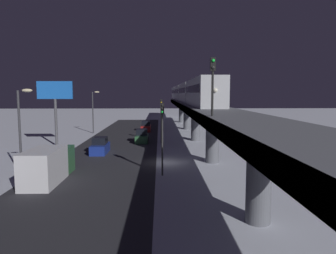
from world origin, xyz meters
The scene contains 14 objects.
ground_plane centered at (0.00, 0.00, 0.00)m, with size 240.00×240.00×0.00m, color silver.
avenue_asphalt centered at (6.16, 0.00, 0.00)m, with size 11.00×108.29×0.01m, color #28282D.
elevated_railway centered at (-5.13, 0.00, 4.92)m, with size 5.00×108.29×5.68m.
subway_train centered at (-5.23, -35.65, 7.46)m, with size 2.94×74.07×3.40m.
rail_signal centered at (-3.36, 10.74, 8.41)m, with size 0.36×0.41×4.00m.
sedan_green centered at (2.96, -14.05, 0.78)m, with size 1.91×4.21×1.97m.
sedan_blue centered at (7.56, -5.50, 0.80)m, with size 1.80×4.18×1.97m.
sedan_red centered at (2.96, -27.99, 0.80)m, with size 1.80×4.67×1.97m.
box_truck centered at (9.56, 6.55, 1.35)m, with size 2.40×7.40×2.80m.
traffic_light_near centered at (0.06, 5.19, 4.20)m, with size 0.32×0.44×6.40m.
traffic_light_mid centered at (0.06, -13.44, 4.20)m, with size 0.32×0.44×6.40m.
commercial_billboard centered at (14.60, -11.06, 6.83)m, with size 4.80×0.36×8.90m.
street_lamp_near centered at (12.24, 5.00, 4.81)m, with size 1.35×0.44×7.65m.
street_lamp_far centered at (12.24, -25.00, 4.81)m, with size 1.35×0.44×7.65m.
Camera 1 is at (0.28, 32.39, 7.24)m, focal length 33.56 mm.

